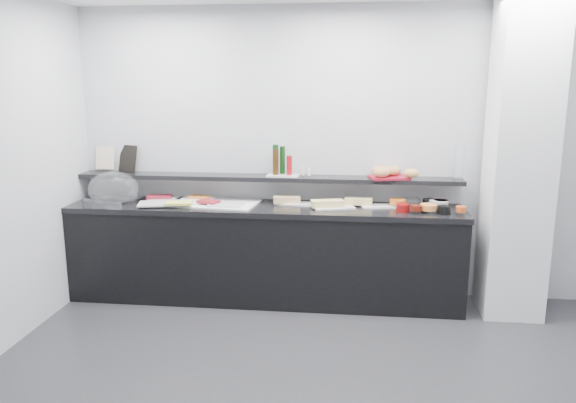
# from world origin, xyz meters

# --- Properties ---
(ground) EXTENTS (5.00, 5.00, 0.00)m
(ground) POSITION_xyz_m (0.00, 0.00, 0.00)
(ground) COLOR #2D2D30
(ground) RESTS_ON ground
(back_wall) EXTENTS (5.00, 0.02, 2.70)m
(back_wall) POSITION_xyz_m (0.00, 2.00, 1.35)
(back_wall) COLOR #B9BCC1
(back_wall) RESTS_ON ground
(column) EXTENTS (0.50, 0.50, 2.70)m
(column) POSITION_xyz_m (1.50, 1.65, 1.35)
(column) COLOR white
(column) RESTS_ON ground
(buffet_cabinet) EXTENTS (3.60, 0.60, 0.85)m
(buffet_cabinet) POSITION_xyz_m (-0.70, 1.70, 0.42)
(buffet_cabinet) COLOR black
(buffet_cabinet) RESTS_ON ground
(counter_top) EXTENTS (3.62, 0.62, 0.05)m
(counter_top) POSITION_xyz_m (-0.70, 1.70, 0.88)
(counter_top) COLOR black
(counter_top) RESTS_ON buffet_cabinet
(wall_shelf) EXTENTS (3.60, 0.25, 0.04)m
(wall_shelf) POSITION_xyz_m (-0.70, 1.88, 1.13)
(wall_shelf) COLOR black
(wall_shelf) RESTS_ON back_wall
(cloche_base) EXTENTS (0.54, 0.45, 0.04)m
(cloche_base) POSITION_xyz_m (-2.14, 1.71, 0.92)
(cloche_base) COLOR #A8AAAF
(cloche_base) RESTS_ON counter_top
(cloche_dome) EXTENTS (0.53, 0.43, 0.34)m
(cloche_dome) POSITION_xyz_m (-2.12, 1.68, 1.03)
(cloche_dome) COLOR silver
(cloche_dome) RESTS_ON cloche_base
(linen_runner) EXTENTS (1.06, 0.59, 0.01)m
(linen_runner) POSITION_xyz_m (-1.28, 1.74, 0.91)
(linen_runner) COLOR white
(linen_runner) RESTS_ON counter_top
(platter_meat_a) EXTENTS (0.31, 0.21, 0.01)m
(platter_meat_a) POSITION_xyz_m (-1.66, 1.81, 0.92)
(platter_meat_a) COLOR silver
(platter_meat_a) RESTS_ON linen_runner
(food_meat_a) EXTENTS (0.25, 0.19, 0.02)m
(food_meat_a) POSITION_xyz_m (-1.72, 1.80, 0.94)
(food_meat_a) COLOR maroon
(food_meat_a) RESTS_ON platter_meat_a
(platter_salmon) EXTENTS (0.36, 0.28, 0.01)m
(platter_salmon) POSITION_xyz_m (-1.38, 1.83, 0.92)
(platter_salmon) COLOR white
(platter_salmon) RESTS_ON linen_runner
(food_salmon) EXTENTS (0.21, 0.17, 0.02)m
(food_salmon) POSITION_xyz_m (-1.34, 1.83, 0.94)
(food_salmon) COLOR orange
(food_salmon) RESTS_ON platter_salmon
(platter_cheese) EXTENTS (0.38, 0.30, 0.01)m
(platter_cheese) POSITION_xyz_m (-1.67, 1.58, 0.92)
(platter_cheese) COLOR silver
(platter_cheese) RESTS_ON linen_runner
(food_cheese) EXTENTS (0.25, 0.18, 0.02)m
(food_cheese) POSITION_xyz_m (-1.45, 1.54, 0.94)
(food_cheese) COLOR #FDF762
(food_cheese) RESTS_ON platter_cheese
(platter_meat_b) EXTENTS (0.32, 0.22, 0.01)m
(platter_meat_b) POSITION_xyz_m (-1.03, 1.60, 0.92)
(platter_meat_b) COLOR silver
(platter_meat_b) RESTS_ON linen_runner
(food_meat_b) EXTENTS (0.22, 0.18, 0.02)m
(food_meat_b) POSITION_xyz_m (-1.20, 1.64, 0.94)
(food_meat_b) COLOR maroon
(food_meat_b) RESTS_ON platter_meat_b
(sandwich_plate_left) EXTENTS (0.41, 0.21, 0.01)m
(sandwich_plate_left) POSITION_xyz_m (-0.40, 1.80, 0.91)
(sandwich_plate_left) COLOR white
(sandwich_plate_left) RESTS_ON counter_top
(sandwich_food_left) EXTENTS (0.26, 0.13, 0.06)m
(sandwich_food_left) POSITION_xyz_m (-0.50, 1.78, 0.94)
(sandwich_food_left) COLOR #E0AE75
(sandwich_food_left) RESTS_ON sandwich_plate_left
(tongs_left) EXTENTS (0.16, 0.03, 0.01)m
(tongs_left) POSITION_xyz_m (-0.49, 1.78, 0.92)
(tongs_left) COLOR #B4B6BC
(tongs_left) RESTS_ON sandwich_plate_left
(sandwich_plate_mid) EXTENTS (0.39, 0.26, 0.01)m
(sandwich_plate_mid) POSITION_xyz_m (-0.06, 1.66, 0.91)
(sandwich_plate_mid) COLOR silver
(sandwich_plate_mid) RESTS_ON counter_top
(sandwich_food_mid) EXTENTS (0.31, 0.18, 0.06)m
(sandwich_food_mid) POSITION_xyz_m (-0.12, 1.66, 0.94)
(sandwich_food_mid) COLOR #DCC373
(sandwich_food_mid) RESTS_ON sandwich_plate_mid
(tongs_mid) EXTENTS (0.16, 0.02, 0.01)m
(tongs_mid) POSITION_xyz_m (-0.20, 1.64, 0.92)
(tongs_mid) COLOR silver
(tongs_mid) RESTS_ON sandwich_plate_mid
(sandwich_plate_right) EXTENTS (0.39, 0.23, 0.01)m
(sandwich_plate_right) POSITION_xyz_m (0.37, 1.78, 0.91)
(sandwich_plate_right) COLOR white
(sandwich_plate_right) RESTS_ON counter_top
(sandwich_food_right) EXTENTS (0.26, 0.12, 0.06)m
(sandwich_food_right) POSITION_xyz_m (0.16, 1.79, 0.94)
(sandwich_food_right) COLOR #E1BC76
(sandwich_food_right) RESTS_ON sandwich_plate_right
(tongs_right) EXTENTS (0.16, 0.02, 0.01)m
(tongs_right) POSITION_xyz_m (0.28, 1.73, 0.92)
(tongs_right) COLOR #BBBDC3
(tongs_right) RESTS_ON sandwich_plate_right
(bowl_glass_fruit) EXTENTS (0.20, 0.20, 0.07)m
(bowl_glass_fruit) POSITION_xyz_m (0.65, 1.84, 0.94)
(bowl_glass_fruit) COLOR white
(bowl_glass_fruit) RESTS_ON counter_top
(fill_glass_fruit) EXTENTS (0.16, 0.16, 0.05)m
(fill_glass_fruit) POSITION_xyz_m (0.51, 1.80, 0.95)
(fill_glass_fruit) COLOR orange
(fill_glass_fruit) RESTS_ON bowl_glass_fruit
(bowl_black_jam) EXTENTS (0.18, 0.18, 0.07)m
(bowl_black_jam) POSITION_xyz_m (0.81, 1.83, 0.94)
(bowl_black_jam) COLOR black
(bowl_black_jam) RESTS_ON counter_top
(fill_black_jam) EXTENTS (0.16, 0.16, 0.05)m
(fill_black_jam) POSITION_xyz_m (0.90, 1.80, 0.95)
(fill_black_jam) COLOR #5B190D
(fill_black_jam) RESTS_ON bowl_black_jam
(bowl_glass_cream) EXTENTS (0.23, 0.23, 0.07)m
(bowl_glass_cream) POSITION_xyz_m (0.86, 1.76, 0.94)
(bowl_glass_cream) COLOR white
(bowl_glass_cream) RESTS_ON counter_top
(fill_glass_cream) EXTENTS (0.20, 0.20, 0.05)m
(fill_glass_cream) POSITION_xyz_m (0.87, 1.78, 0.95)
(fill_glass_cream) COLOR silver
(fill_glass_cream) RESTS_ON bowl_glass_cream
(bowl_red_jam) EXTENTS (0.15, 0.15, 0.07)m
(bowl_red_jam) POSITION_xyz_m (0.54, 1.60, 0.94)
(bowl_red_jam) COLOR maroon
(bowl_red_jam) RESTS_ON counter_top
(fill_red_jam) EXTENTS (0.09, 0.09, 0.05)m
(fill_red_jam) POSITION_xyz_m (0.65, 1.55, 0.95)
(fill_red_jam) COLOR #54150C
(fill_red_jam) RESTS_ON bowl_red_jam
(bowl_glass_salmon) EXTENTS (0.17, 0.17, 0.07)m
(bowl_glass_salmon) POSITION_xyz_m (0.77, 1.60, 0.94)
(bowl_glass_salmon) COLOR silver
(bowl_glass_salmon) RESTS_ON counter_top
(fill_glass_salmon) EXTENTS (0.17, 0.17, 0.05)m
(fill_glass_salmon) POSITION_xyz_m (0.76, 1.60, 0.95)
(fill_glass_salmon) COLOR orange
(fill_glass_salmon) RESTS_ON bowl_glass_salmon
(bowl_black_fruit) EXTENTS (0.13, 0.13, 0.07)m
(bowl_black_fruit) POSITION_xyz_m (0.89, 1.56, 0.94)
(bowl_black_fruit) COLOR black
(bowl_black_fruit) RESTS_ON counter_top
(fill_black_fruit) EXTENTS (0.09, 0.09, 0.05)m
(fill_black_fruit) POSITION_xyz_m (1.03, 1.55, 0.95)
(fill_black_fruit) COLOR #C54A1A
(fill_black_fruit) RESTS_ON bowl_black_fruit
(framed_print) EXTENTS (0.21, 0.14, 0.26)m
(framed_print) POSITION_xyz_m (-2.08, 1.96, 1.28)
(framed_print) COLOR black
(framed_print) RESTS_ON wall_shelf
(print_art) EXTENTS (0.19, 0.05, 0.22)m
(print_art) POSITION_xyz_m (-2.32, 1.97, 1.28)
(print_art) COLOR beige
(print_art) RESTS_ON framed_print
(condiment_tray) EXTENTS (0.30, 0.19, 0.01)m
(condiment_tray) POSITION_xyz_m (-0.54, 1.87, 1.16)
(condiment_tray) COLOR silver
(condiment_tray) RESTS_ON wall_shelf
(bottle_green_a) EXTENTS (0.06, 0.06, 0.26)m
(bottle_green_a) POSITION_xyz_m (-0.56, 1.94, 1.29)
(bottle_green_a) COLOR #0F380F
(bottle_green_a) RESTS_ON condiment_tray
(bottle_brown) EXTENTS (0.06, 0.06, 0.24)m
(bottle_brown) POSITION_xyz_m (-0.61, 1.87, 1.28)
(bottle_brown) COLOR #38200A
(bottle_brown) RESTS_ON condiment_tray
(bottle_green_b) EXTENTS (0.05, 0.05, 0.28)m
(bottle_green_b) POSITION_xyz_m (-0.62, 1.88, 1.30)
(bottle_green_b) COLOR #0E3612
(bottle_green_b) RESTS_ON condiment_tray
(bottle_hot) EXTENTS (0.05, 0.05, 0.18)m
(bottle_hot) POSITION_xyz_m (-0.49, 1.87, 1.25)
(bottle_hot) COLOR #A80C14
(bottle_hot) RESTS_ON condiment_tray
(shaker_salt) EXTENTS (0.04, 0.04, 0.07)m
(shaker_salt) POSITION_xyz_m (-0.30, 1.85, 1.20)
(shaker_salt) COLOR white
(shaker_salt) RESTS_ON condiment_tray
(shaker_pepper) EXTENTS (0.04, 0.04, 0.07)m
(shaker_pepper) POSITION_xyz_m (-0.36, 1.88, 1.20)
(shaker_pepper) COLOR silver
(shaker_pepper) RESTS_ON condiment_tray
(bread_tray) EXTENTS (0.39, 0.31, 0.02)m
(bread_tray) POSITION_xyz_m (0.43, 1.85, 1.16)
(bread_tray) COLOR maroon
(bread_tray) RESTS_ON wall_shelf
(bread_roll_nw) EXTENTS (0.17, 0.13, 0.08)m
(bread_roll_nw) POSITION_xyz_m (0.35, 1.94, 1.21)
(bread_roll_nw) COLOR #C87B4C
(bread_roll_nw) RESTS_ON bread_tray
(bread_roll_ne) EXTENTS (0.13, 0.09, 0.08)m
(bread_roll_ne) POSITION_xyz_m (0.48, 1.98, 1.21)
(bread_roll_ne) COLOR #BA7947
(bread_roll_ne) RESTS_ON bread_tray
(bread_roll_sw) EXTENTS (0.16, 0.13, 0.08)m
(bread_roll_sw) POSITION_xyz_m (0.35, 1.78, 1.21)
(bread_roll_sw) COLOR #BE7C48
(bread_roll_sw) RESTS_ON bread_tray
(bread_roll_s) EXTENTS (0.14, 0.10, 0.08)m
(bread_roll_s) POSITION_xyz_m (0.38, 1.83, 1.21)
(bread_roll_s) COLOR #AF8D43
(bread_roll_s) RESTS_ON bread_tray
(bread_roll_se) EXTENTS (0.15, 0.11, 0.08)m
(bread_roll_se) POSITION_xyz_m (0.62, 1.80, 1.21)
(bread_roll_se) COLOR tan
(bread_roll_se) RESTS_ON bread_tray
(bread_roll_midw) EXTENTS (0.17, 0.12, 0.08)m
(bread_roll_midw) POSITION_xyz_m (0.45, 1.89, 1.21)
(bread_roll_midw) COLOR #B77345
(bread_roll_midw) RESTS_ON bread_tray
(carafe) EXTENTS (0.12, 0.12, 0.30)m
(carafe) POSITION_xyz_m (1.05, 1.87, 1.30)
(carafe) COLOR white
(carafe) RESTS_ON wall_shelf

